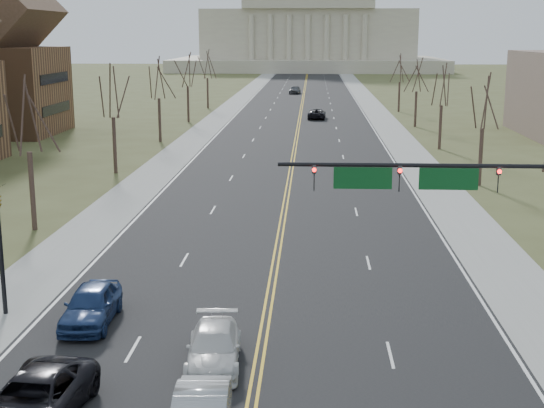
# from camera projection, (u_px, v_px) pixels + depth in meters

# --- Properties ---
(road) EXTENTS (20.00, 380.00, 0.01)m
(road) POSITION_uv_depth(u_px,v_px,m) (302.00, 108.00, 126.73)
(road) COLOR black
(road) RESTS_ON ground
(cross_road) EXTENTS (120.00, 14.00, 0.01)m
(cross_road) POSITION_uv_depth(u_px,v_px,m) (252.00, 401.00, 25.41)
(cross_road) COLOR black
(cross_road) RESTS_ON ground
(sidewalk_left) EXTENTS (4.00, 380.00, 0.03)m
(sidewalk_left) POSITION_uv_depth(u_px,v_px,m) (230.00, 107.00, 127.36)
(sidewalk_left) COLOR gray
(sidewalk_left) RESTS_ON ground
(sidewalk_right) EXTENTS (4.00, 380.00, 0.03)m
(sidewalk_right) POSITION_uv_depth(u_px,v_px,m) (373.00, 108.00, 126.10)
(sidewalk_right) COLOR gray
(sidewalk_right) RESTS_ON ground
(center_line) EXTENTS (0.42, 380.00, 0.01)m
(center_line) POSITION_uv_depth(u_px,v_px,m) (302.00, 108.00, 126.73)
(center_line) COLOR gold
(center_line) RESTS_ON road
(edge_line_left) EXTENTS (0.15, 380.00, 0.01)m
(edge_line_left) POSITION_uv_depth(u_px,v_px,m) (243.00, 107.00, 127.24)
(edge_line_left) COLOR silver
(edge_line_left) RESTS_ON road
(edge_line_right) EXTENTS (0.15, 380.00, 0.01)m
(edge_line_right) POSITION_uv_depth(u_px,v_px,m) (360.00, 108.00, 126.21)
(edge_line_right) COLOR silver
(edge_line_right) RESTS_ON road
(capitol) EXTENTS (90.00, 60.00, 50.00)m
(capitol) POSITION_uv_depth(u_px,v_px,m) (308.00, 28.00, 259.92)
(capitol) COLOR beige
(capitol) RESTS_ON ground
(signal_mast) EXTENTS (12.12, 0.44, 7.20)m
(signal_mast) POSITION_uv_depth(u_px,v_px,m) (447.00, 191.00, 31.06)
(signal_mast) COLOR black
(signal_mast) RESTS_ON ground
(tree_l_0) EXTENTS (3.96, 3.96, 9.00)m
(tree_l_0) POSITION_uv_depth(u_px,v_px,m) (27.00, 120.00, 46.14)
(tree_l_0) COLOR #362520
(tree_l_0) RESTS_ON ground
(tree_r_1) EXTENTS (3.74, 3.74, 8.50)m
(tree_r_1) POSITION_uv_depth(u_px,v_px,m) (484.00, 105.00, 60.18)
(tree_r_1) COLOR #362520
(tree_r_1) RESTS_ON ground
(tree_l_1) EXTENTS (3.96, 3.96, 9.00)m
(tree_l_1) POSITION_uv_depth(u_px,v_px,m) (112.00, 94.00, 65.62)
(tree_l_1) COLOR #362520
(tree_l_1) RESTS_ON ground
(tree_r_2) EXTENTS (3.74, 3.74, 8.50)m
(tree_r_2) POSITION_uv_depth(u_px,v_px,m) (442.00, 87.00, 79.66)
(tree_r_2) COLOR #362520
(tree_r_2) RESTS_ON ground
(tree_l_2) EXTENTS (3.96, 3.96, 9.00)m
(tree_l_2) POSITION_uv_depth(u_px,v_px,m) (158.00, 80.00, 85.11)
(tree_l_2) COLOR #362520
(tree_l_2) RESTS_ON ground
(tree_r_3) EXTENTS (3.74, 3.74, 8.50)m
(tree_r_3) POSITION_uv_depth(u_px,v_px,m) (417.00, 77.00, 99.15)
(tree_r_3) COLOR #362520
(tree_r_3) RESTS_ON ground
(tree_l_3) EXTENTS (3.96, 3.96, 9.00)m
(tree_l_3) POSITION_uv_depth(u_px,v_px,m) (187.00, 72.00, 104.59)
(tree_l_3) COLOR #362520
(tree_l_3) RESTS_ON ground
(tree_r_4) EXTENTS (3.74, 3.74, 8.50)m
(tree_r_4) POSITION_uv_depth(u_px,v_px,m) (400.00, 70.00, 118.63)
(tree_r_4) COLOR #362520
(tree_r_4) RESTS_ON ground
(tree_l_4) EXTENTS (3.96, 3.96, 9.00)m
(tree_l_4) POSITION_uv_depth(u_px,v_px,m) (207.00, 66.00, 124.08)
(tree_l_4) COLOR #362520
(tree_l_4) RESTS_ON ground
(car_sb_outer_lead) EXTENTS (3.00, 5.82, 1.57)m
(car_sb_outer_lead) POSITION_uv_depth(u_px,v_px,m) (34.00, 400.00, 23.78)
(car_sb_outer_lead) COLOR black
(car_sb_outer_lead) RESTS_ON road
(car_sb_inner_second) EXTENTS (2.27, 4.92, 1.39)m
(car_sb_inner_second) POSITION_uv_depth(u_px,v_px,m) (214.00, 348.00, 27.99)
(car_sb_inner_second) COLOR silver
(car_sb_inner_second) RESTS_ON road
(car_sb_outer_second) EXTENTS (2.13, 4.93, 1.65)m
(car_sb_outer_second) POSITION_uv_depth(u_px,v_px,m) (91.00, 305.00, 32.03)
(car_sb_outer_second) COLOR navy
(car_sb_outer_second) RESTS_ON road
(car_far_nb) EXTENTS (2.69, 5.40, 1.47)m
(car_far_nb) POSITION_uv_depth(u_px,v_px,m) (317.00, 114.00, 109.80)
(car_far_nb) COLOR black
(car_far_nb) RESTS_ON road
(car_far_sb) EXTENTS (2.55, 5.00, 1.63)m
(car_far_sb) POSITION_uv_depth(u_px,v_px,m) (295.00, 90.00, 156.06)
(car_far_sb) COLOR #505258
(car_far_sb) RESTS_ON road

